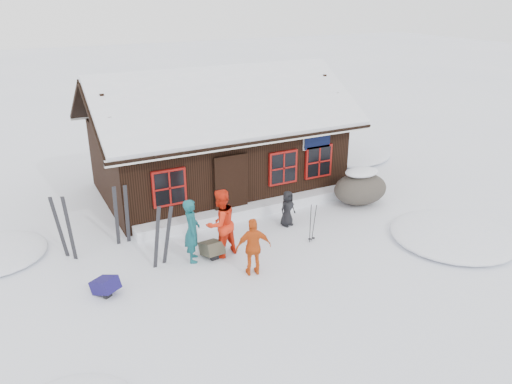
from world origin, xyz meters
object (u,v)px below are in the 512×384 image
ski_poles (312,224)px  backpack_olive (212,251)px  skier_orange_right (254,247)px  boulder (360,188)px  skier_crouched (287,208)px  skier_orange_left (221,223)px  backpack_blue (106,288)px  skier_teal (192,230)px  ski_pair_left (162,237)px

ski_poles → backpack_olive: 2.99m
skier_orange_right → boulder: 5.85m
skier_crouched → ski_poles: 1.24m
skier_orange_left → backpack_olive: 0.83m
skier_orange_right → backpack_blue: size_ratio=2.57×
skier_teal → skier_orange_right: (1.12, -1.38, -0.11)m
ski_pair_left → ski_poles: ski_pair_left is taller
skier_orange_left → backpack_blue: (-3.23, -0.48, -0.80)m
skier_orange_left → ski_poles: size_ratio=1.62×
ski_poles → backpack_olive: (-2.93, 0.48, -0.38)m
ski_pair_left → ski_poles: bearing=-7.2°
ski_pair_left → skier_teal: bearing=-8.6°
boulder → backpack_blue: bearing=-169.6°
skier_orange_left → boulder: 5.78m
skier_teal → ski_poles: skier_teal is taller
backpack_blue → ski_pair_left: bearing=-7.1°
backpack_blue → backpack_olive: 3.00m
skier_crouched → ski_poles: (0.09, -1.24, -0.01)m
skier_orange_left → backpack_blue: size_ratio=3.20×
skier_teal → boulder: size_ratio=0.92×
skier_orange_left → backpack_olive: bearing=-22.2°
ski_pair_left → ski_poles: 4.28m
skier_orange_right → skier_crouched: skier_orange_right is taller
skier_teal → backpack_blue: skier_teal is taller
ski_pair_left → backpack_olive: size_ratio=2.61×
backpack_olive → skier_orange_left: bearing=-10.7°
ski_pair_left → skier_orange_left: bearing=-6.8°
boulder → ski_pair_left: 7.27m
skier_teal → backpack_blue: 2.61m
skier_orange_left → backpack_blue: 3.36m
skier_orange_right → ski_poles: skier_orange_right is taller
skier_orange_left → backpack_blue: bearing=-7.9°
skier_teal → skier_orange_right: skier_teal is taller
ski_pair_left → backpack_blue: (-1.68, -0.72, -0.64)m
skier_teal → skier_orange_right: 1.78m
skier_crouched → skier_orange_right: bearing=-151.6°
skier_crouched → boulder: size_ratio=0.59×
ski_pair_left → backpack_blue: bearing=-154.4°
skier_crouched → backpack_blue: bearing=177.8°
ski_pair_left → backpack_blue: ski_pair_left is taller
skier_orange_left → ski_pair_left: skier_orange_left is taller
ski_pair_left → skier_crouched: bearing=9.7°
skier_teal → backpack_blue: (-2.45, -0.58, -0.72)m
skier_orange_left → backpack_olive: (-0.27, 0.03, -0.78)m
skier_teal → skier_orange_left: 0.80m
boulder → ski_pair_left: (-7.21, -0.90, 0.24)m
backpack_blue → ski_poles: bearing=-30.2°
backpack_blue → skier_crouched: bearing=-18.1°
ski_pair_left → backpack_olive: ski_pair_left is taller
skier_orange_left → ski_poles: 2.73m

